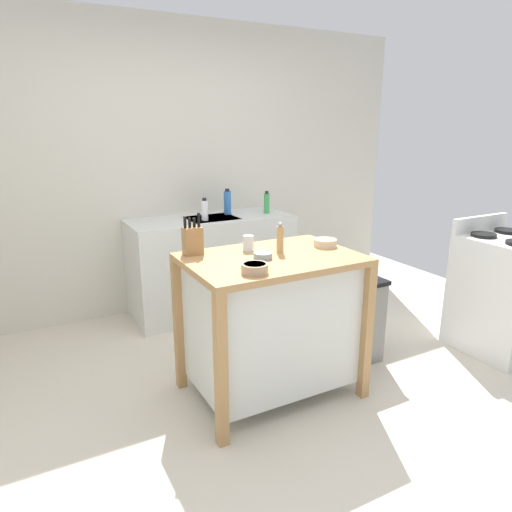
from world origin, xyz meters
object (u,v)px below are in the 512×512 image
bowl_stoneware_deep (255,268)px  bottle_dish_soap (227,202)px  bottle_spray_cleaner (205,210)px  drinking_cup (248,243)px  knife_block (193,240)px  bowl_ceramic_small (263,255)px  sink_faucet (205,203)px  trash_bin (356,320)px  stove (504,294)px  pepper_grinder (280,238)px  kitchen_island (271,318)px  bottle_hand_soap (267,203)px  bowl_ceramic_wide (325,242)px

bowl_stoneware_deep → bottle_dish_soap: size_ratio=0.62×
bowl_stoneware_deep → bottle_spray_cleaner: 1.67m
bottle_spray_cleaner → drinking_cup: bearing=-99.1°
knife_block → drinking_cup: knife_block is taller
bowl_ceramic_small → sink_faucet: sink_faucet is taller
drinking_cup → trash_bin: size_ratio=0.16×
bowl_ceramic_small → bowl_stoneware_deep: bearing=-127.9°
drinking_cup → stove: bearing=-14.2°
knife_block → pepper_grinder: knife_block is taller
sink_faucet → stove: size_ratio=0.22×
pepper_grinder → bottle_spray_cleaner: bearing=88.3°
bowl_stoneware_deep → stove: size_ratio=0.15×
knife_block → bowl_ceramic_small: size_ratio=2.27×
trash_bin → bottle_dish_soap: 1.66m
pepper_grinder → stove: size_ratio=0.19×
kitchen_island → bottle_spray_cleaner: (0.13, 1.38, 0.46)m
sink_faucet → bottle_spray_cleaner: size_ratio=1.12×
bottle_hand_soap → bottle_spray_cleaner: bearing=-176.5°
knife_block → bowl_ceramic_wide: size_ratio=1.71×
bowl_ceramic_small → bowl_stoneware_deep: 0.28m
kitchen_island → trash_bin: size_ratio=1.67×
bowl_ceramic_wide → bottle_spray_cleaner: (-0.30, 1.34, 0.03)m
bowl_ceramic_wide → trash_bin: (0.34, 0.04, -0.64)m
bowl_stoneware_deep → pepper_grinder: 0.45m
bowl_ceramic_small → bottle_spray_cleaner: bottle_spray_cleaner is taller
trash_bin → bottle_dish_soap: size_ratio=2.65×
knife_block → kitchen_island: bearing=-33.0°
kitchen_island → trash_bin: (0.77, 0.07, -0.20)m
knife_block → bowl_ceramic_small: knife_block is taller
bowl_ceramic_wide → bowl_stoneware_deep: bowl_stoneware_deep is taller
drinking_cup → trash_bin: (0.83, -0.11, -0.66)m
bottle_spray_cleaner → bottle_hand_soap: (0.64, 0.04, 0.01)m
kitchen_island → bowl_ceramic_wide: bearing=4.6°
trash_bin → sink_faucet: (-0.54, 1.54, 0.68)m
stove → bottle_dish_soap: bearing=128.0°
knife_block → sink_faucet: (0.63, 1.35, -0.02)m
sink_faucet → bottle_spray_cleaner: 0.25m
bowl_ceramic_small → drinking_cup: drinking_cup is taller
pepper_grinder → bowl_ceramic_wide: bearing=-1.8°
drinking_cup → pepper_grinder: bearing=-41.2°
pepper_grinder → bottle_spray_cleaner: 1.33m
kitchen_island → bowl_ceramic_wide: 0.61m
bowl_ceramic_small → trash_bin: 1.05m
kitchen_island → bowl_ceramic_wide: size_ratio=7.06×
bowl_ceramic_small → bottle_hand_soap: bearing=59.7°
bottle_hand_soap → stove: bottle_hand_soap is taller
pepper_grinder → trash_bin: pepper_grinder is taller
knife_block → drinking_cup: bearing=-14.0°
bottle_dish_soap → bottle_hand_soap: (0.35, -0.13, -0.01)m
bowl_ceramic_small → stove: 2.03m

